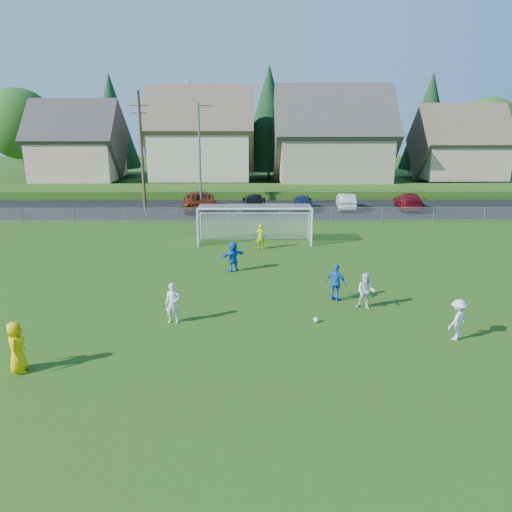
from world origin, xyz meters
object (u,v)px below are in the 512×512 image
object	(u,v)px
player_white_a	(173,303)
car_f	(346,201)
goalkeeper	(261,237)
car_d	(254,202)
referee	(16,347)
player_blue_a	(336,283)
player_blue_b	(233,256)
car_g	(409,201)
player_white_b	(366,291)
player_white_c	(458,320)
car_c	(199,200)
soccer_goal	(255,218)
soccer_ball	(316,320)
car_e	(303,202)

from	to	relation	value
player_white_a	car_f	world-z (taller)	player_white_a
goalkeeper	car_d	world-z (taller)	goalkeeper
referee	car_d	size ratio (longest dim) A/B	0.36
player_blue_a	player_blue_b	bearing A→B (deg)	-8.58
player_blue_a	car_g	bearing A→B (deg)	-80.96
referee	player_white_b	world-z (taller)	referee
player_blue_a	player_blue_b	xyz separation A→B (m)	(-4.87, 4.43, -0.03)
player_white_b	car_g	size ratio (longest dim) A/B	0.34
player_white_c	player_blue_b	xyz separation A→B (m)	(-8.85, 8.51, 0.03)
referee	player_white_a	world-z (taller)	referee
car_c	player_white_a	bearing A→B (deg)	86.09
car_d	car_c	bearing A→B (deg)	-4.81
player_blue_a	goalkeeper	xyz separation A→B (m)	(-3.29, 8.92, -0.06)
goalkeeper	car_g	world-z (taller)	goalkeeper
car_c	soccer_goal	xyz separation A→B (m)	(4.78, -11.21, 0.80)
referee	car_g	bearing A→B (deg)	-48.09
player_white_b	car_f	xyz separation A→B (m)	(3.36, 23.03, -0.13)
player_blue_b	car_f	xyz separation A→B (m)	(9.37, 17.61, -0.15)
referee	goalkeeper	distance (m)	17.48
car_c	car_f	distance (m)	12.93
car_c	soccer_goal	bearing A→B (deg)	106.08
car_d	car_g	distance (m)	13.72
player_white_b	referee	bearing A→B (deg)	-136.85
player_white_a	player_white_c	size ratio (longest dim) A/B	1.06
car_f	soccer_ball	bearing A→B (deg)	82.02
player_white_c	player_blue_b	world-z (taller)	player_blue_b
player_white_b	player_white_a	bearing A→B (deg)	-149.73
car_c	car_g	world-z (taller)	car_c
player_white_a	player_blue_a	xyz separation A→B (m)	(7.11, 2.43, 0.01)
car_e	car_f	xyz separation A→B (m)	(3.87, 0.31, 0.00)
referee	soccer_goal	size ratio (longest dim) A/B	0.24
referee	soccer_goal	distance (m)	18.83
soccer_goal	player_blue_a	bearing A→B (deg)	-71.03
player_white_a	car_d	xyz separation A→B (m)	(3.47, 23.85, -0.13)
player_white_b	car_d	world-z (taller)	player_white_b
car_d	car_e	size ratio (longest dim) A/B	1.23
player_white_c	car_g	size ratio (longest dim) A/B	0.33
goalkeeper	car_f	xyz separation A→B (m)	(7.79, 13.11, -0.11)
referee	player_white_b	distance (m)	13.95
player_white_a	car_f	size ratio (longest dim) A/B	0.41
goalkeeper	player_white_b	bearing A→B (deg)	125.80
car_g	car_f	bearing A→B (deg)	5.08
player_blue_b	car_g	world-z (taller)	player_blue_b
player_white_a	car_f	distance (m)	27.08
car_g	car_e	bearing A→B (deg)	7.36
player_blue_a	car_d	bearing A→B (deg)	-46.67
goalkeeper	car_d	size ratio (longest dim) A/B	0.32
goalkeeper	car_g	distance (m)	18.66
car_d	car_f	distance (m)	8.16
goalkeeper	player_white_a	bearing A→B (deg)	83.11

